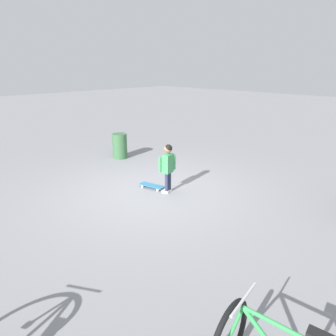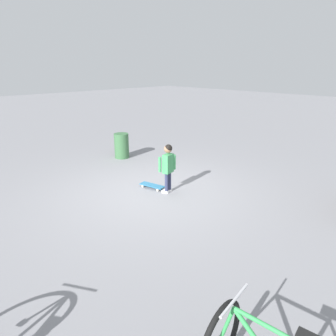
# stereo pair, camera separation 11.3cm
# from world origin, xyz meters

# --- Properties ---
(ground_plane) EXTENTS (50.00, 50.00, 0.00)m
(ground_plane) POSITION_xyz_m (0.00, 0.00, 0.00)
(ground_plane) COLOR gray
(child_person) EXTENTS (0.40, 0.22, 1.06)m
(child_person) POSITION_xyz_m (-0.25, 0.26, 0.66)
(child_person) COLOR #2D3351
(child_person) RESTS_ON ground
(skateboard) EXTENTS (0.31, 0.61, 0.07)m
(skateboard) POSITION_xyz_m (-0.16, -0.16, 0.06)
(skateboard) COLOR teal
(skateboard) RESTS_ON ground
(trash_bin) EXTENTS (0.42, 0.42, 0.72)m
(trash_bin) POSITION_xyz_m (-1.11, -2.55, 0.36)
(trash_bin) COLOR #38663D
(trash_bin) RESTS_ON ground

